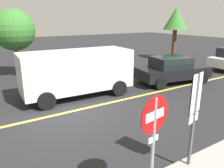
{
  "coord_description": "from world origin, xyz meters",
  "views": [
    {
      "loc": [
        -2.74,
        -7.99,
        3.66
      ],
      "look_at": [
        1.9,
        -0.6,
        1.08
      ],
      "focal_mm": 35.57,
      "sensor_mm": 36.0,
      "label": 1
    }
  ],
  "objects_px": {
    "stop_sign": "(154,132)",
    "car_black_crossing": "(172,70)",
    "white_van": "(76,71)",
    "tree_centre_verge": "(14,30)",
    "speed_limit_sign": "(195,104)",
    "tree_left_verge": "(176,20)"
  },
  "relations": [
    {
      "from": "stop_sign",
      "to": "tree_left_verge",
      "type": "height_order",
      "value": "tree_left_verge"
    },
    {
      "from": "tree_centre_verge",
      "to": "white_van",
      "type": "bearing_deg",
      "value": -72.91
    },
    {
      "from": "tree_left_verge",
      "to": "car_black_crossing",
      "type": "bearing_deg",
      "value": -137.4
    },
    {
      "from": "tree_left_verge",
      "to": "tree_centre_verge",
      "type": "relative_size",
      "value": 1.08
    },
    {
      "from": "white_van",
      "to": "tree_centre_verge",
      "type": "bearing_deg",
      "value": 107.09
    },
    {
      "from": "stop_sign",
      "to": "speed_limit_sign",
      "type": "xyz_separation_m",
      "value": [
        1.5,
        0.27,
        0.17
      ]
    },
    {
      "from": "stop_sign",
      "to": "white_van",
      "type": "bearing_deg",
      "value": 78.54
    },
    {
      "from": "stop_sign",
      "to": "speed_limit_sign",
      "type": "bearing_deg",
      "value": 10.11
    },
    {
      "from": "tree_left_verge",
      "to": "tree_centre_verge",
      "type": "bearing_deg",
      "value": 176.31
    },
    {
      "from": "white_van",
      "to": "tree_centre_verge",
      "type": "height_order",
      "value": "tree_centre_verge"
    },
    {
      "from": "tree_left_verge",
      "to": "white_van",
      "type": "bearing_deg",
      "value": -158.03
    },
    {
      "from": "white_van",
      "to": "tree_left_verge",
      "type": "bearing_deg",
      "value": 21.97
    },
    {
      "from": "white_van",
      "to": "tree_centre_verge",
      "type": "distance_m",
      "value": 6.08
    },
    {
      "from": "speed_limit_sign",
      "to": "white_van",
      "type": "xyz_separation_m",
      "value": [
        -0.1,
        6.66,
        -0.5
      ]
    },
    {
      "from": "car_black_crossing",
      "to": "tree_left_verge",
      "type": "bearing_deg",
      "value": 42.6
    },
    {
      "from": "stop_sign",
      "to": "white_van",
      "type": "xyz_separation_m",
      "value": [
        1.4,
        6.92,
        -0.33
      ]
    },
    {
      "from": "stop_sign",
      "to": "white_van",
      "type": "distance_m",
      "value": 7.07
    },
    {
      "from": "stop_sign",
      "to": "white_van",
      "type": "relative_size",
      "value": 0.44
    },
    {
      "from": "car_black_crossing",
      "to": "tree_centre_verge",
      "type": "xyz_separation_m",
      "value": [
        -7.41,
        6.37,
        2.19
      ]
    },
    {
      "from": "stop_sign",
      "to": "car_black_crossing",
      "type": "distance_m",
      "value": 9.41
    },
    {
      "from": "stop_sign",
      "to": "tree_centre_verge",
      "type": "relative_size",
      "value": 0.55
    },
    {
      "from": "speed_limit_sign",
      "to": "tree_centre_verge",
      "type": "height_order",
      "value": "tree_centre_verge"
    }
  ]
}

